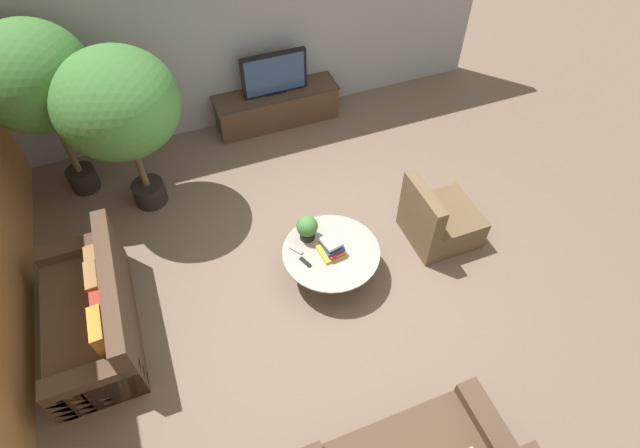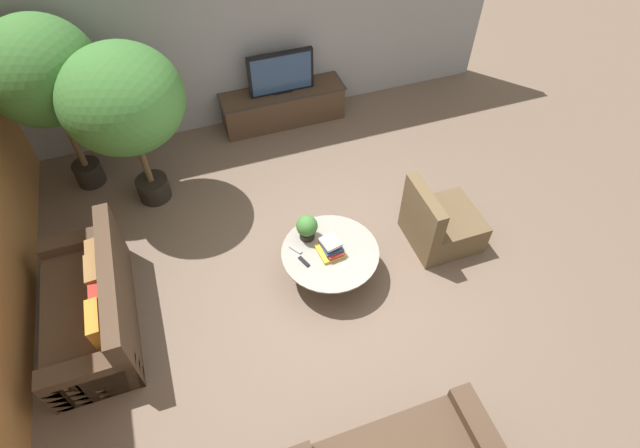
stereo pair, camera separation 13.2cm
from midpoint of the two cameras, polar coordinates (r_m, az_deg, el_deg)
ground_plane at (r=5.83m, az=1.49°, el=-5.76°), size 24.00×24.00×0.00m
back_wall_stone at (r=7.28m, az=-7.87°, el=21.96°), size 7.40×0.12×3.00m
media_console at (r=7.71m, az=-3.74°, el=13.32°), size 1.84×0.50×0.53m
television at (r=7.40m, az=-3.96°, el=16.83°), size 0.95×0.13×0.62m
coffee_table at (r=5.62m, az=1.83°, el=-3.90°), size 1.09×1.09×0.40m
couch_by_wall at (r=5.72m, az=-23.91°, el=-8.69°), size 0.84×1.80×0.84m
armchair_wicker at (r=6.13m, az=14.15°, el=-0.00°), size 0.80×0.76×0.86m
potted_palm_tall at (r=6.56m, az=-28.67°, el=14.81°), size 1.29×1.29×2.31m
potted_palm_corner at (r=6.04m, az=-21.02°, el=12.96°), size 1.37×1.37×2.13m
potted_plant_tabletop at (r=5.53m, az=-0.82°, el=-0.38°), size 0.24×0.24×0.31m
book_stack at (r=5.47m, az=1.91°, el=-2.68°), size 0.28×0.31×0.18m
remote_black at (r=5.43m, az=-1.14°, el=-4.33°), size 0.10×0.16×0.02m
remote_silver at (r=5.54m, az=-2.12°, el=-2.95°), size 0.12×0.16×0.02m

